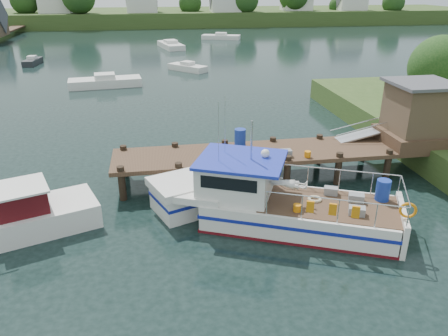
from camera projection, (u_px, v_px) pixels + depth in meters
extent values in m
plane|color=black|center=(239.00, 179.00, 21.40)|extent=(160.00, 160.00, 0.00)
cylinder|color=#332114|center=(433.00, 105.00, 28.32)|extent=(0.50, 0.50, 3.05)
sphere|color=#214117|center=(440.00, 67.00, 27.35)|extent=(3.90, 3.90, 3.90)
cube|color=#364D1F|center=(166.00, 17.00, 96.93)|extent=(140.00, 24.00, 3.00)
cylinder|color=#332114|center=(27.00, 17.00, 87.95)|extent=(0.60, 0.60, 4.20)
sphere|color=#214117|center=(25.00, 1.00, 86.72)|extent=(5.54, 5.54, 5.54)
cylinder|color=#332114|center=(81.00, 16.00, 85.85)|extent=(0.60, 0.60, 4.80)
cylinder|color=#332114|center=(138.00, 19.00, 89.66)|extent=(0.60, 0.60, 3.00)
sphere|color=#214117|center=(137.00, 8.00, 88.78)|extent=(3.96, 3.96, 3.96)
cylinder|color=#332114|center=(190.00, 17.00, 92.99)|extent=(0.60, 0.60, 3.60)
sphere|color=#214117|center=(190.00, 3.00, 91.93)|extent=(4.75, 4.75, 4.75)
cylinder|color=#332114|center=(245.00, 16.00, 90.89)|extent=(0.60, 0.60, 4.20)
sphere|color=#214117|center=(245.00, 0.00, 89.66)|extent=(5.54, 5.54, 5.54)
cylinder|color=#332114|center=(293.00, 13.00, 94.22)|extent=(0.60, 0.60, 4.80)
cylinder|color=#332114|center=(337.00, 16.00, 98.03)|extent=(0.60, 0.60, 3.00)
sphere|color=#214117|center=(338.00, 6.00, 97.15)|extent=(3.96, 3.96, 3.96)
cylinder|color=#332114|center=(392.00, 15.00, 95.93)|extent=(0.60, 0.60, 3.60)
sphere|color=#214117|center=(393.00, 2.00, 94.87)|extent=(4.75, 4.75, 4.75)
cube|color=silver|center=(56.00, 7.00, 87.19)|extent=(6.00, 5.00, 3.00)
cube|color=silver|center=(142.00, 6.00, 88.82)|extent=(6.00, 5.00, 3.00)
cube|color=silver|center=(225.00, 6.00, 90.44)|extent=(6.00, 5.00, 3.00)
cube|color=silver|center=(296.00, 5.00, 94.64)|extent=(6.00, 5.00, 3.00)
cube|color=silver|center=(350.00, 5.00, 95.53)|extent=(6.00, 5.00, 3.00)
cube|color=#483222|center=(7.00, 31.00, 74.80)|extent=(2.20, 20.00, 0.25)
cube|color=#483222|center=(280.00, 152.00, 21.18)|extent=(16.00, 3.00, 0.20)
cylinder|color=black|center=(122.00, 186.00, 19.14)|extent=(0.32, 0.32, 1.90)
cylinder|color=black|center=(125.00, 164.00, 21.50)|extent=(0.32, 0.32, 1.90)
cylinder|color=black|center=(179.00, 182.00, 19.52)|extent=(0.32, 0.32, 1.90)
cylinder|color=black|center=(176.00, 161.00, 21.87)|extent=(0.32, 0.32, 1.90)
cylinder|color=black|center=(234.00, 179.00, 19.89)|extent=(0.32, 0.32, 1.90)
cylinder|color=black|center=(225.00, 158.00, 22.24)|extent=(0.32, 0.32, 1.90)
cylinder|color=black|center=(287.00, 175.00, 20.26)|extent=(0.32, 0.32, 1.90)
cylinder|color=black|center=(272.00, 155.00, 22.62)|extent=(0.32, 0.32, 1.90)
cylinder|color=black|center=(338.00, 171.00, 20.63)|extent=(0.32, 0.32, 1.90)
cylinder|color=black|center=(318.00, 152.00, 22.99)|extent=(0.32, 0.32, 1.90)
cylinder|color=black|center=(387.00, 168.00, 21.01)|extent=(0.32, 0.32, 1.90)
cylinder|color=black|center=(363.00, 149.00, 23.36)|extent=(0.32, 0.32, 1.90)
cylinder|color=black|center=(434.00, 165.00, 21.38)|extent=(0.32, 0.32, 1.90)
cylinder|color=black|center=(406.00, 146.00, 23.73)|extent=(0.32, 0.32, 1.90)
cube|color=#483222|center=(414.00, 136.00, 22.07)|extent=(3.20, 3.00, 0.60)
cube|color=#4E3C2B|center=(419.00, 110.00, 21.51)|extent=(2.60, 2.60, 2.40)
cube|color=#47474C|center=(424.00, 83.00, 20.99)|extent=(3.00, 3.00, 0.15)
cube|color=#A5A8AD|center=(363.00, 134.00, 22.56)|extent=(3.34, 0.90, 0.79)
cylinder|color=silver|center=(368.00, 127.00, 22.00)|extent=(3.34, 0.05, 0.76)
cylinder|color=silver|center=(361.00, 123.00, 22.72)|extent=(3.34, 0.05, 0.76)
cube|color=slate|center=(265.00, 156.00, 20.02)|extent=(0.60, 0.40, 0.30)
cube|color=slate|center=(285.00, 153.00, 20.35)|extent=(0.60, 0.40, 0.30)
cylinder|color=orange|center=(308.00, 154.00, 20.23)|extent=(0.30, 0.30, 0.28)
cylinder|color=navy|center=(240.00, 137.00, 21.51)|extent=(0.56, 0.56, 0.85)
cube|color=silver|center=(298.00, 214.00, 17.10)|extent=(7.80, 5.57, 1.11)
cube|color=silver|center=(182.00, 200.00, 18.20)|extent=(2.66, 2.66, 1.11)
cube|color=silver|center=(181.00, 184.00, 17.92)|extent=(2.95, 2.87, 0.34)
cube|color=silver|center=(204.00, 188.00, 17.71)|extent=(2.88, 3.30, 0.29)
cube|color=navy|center=(298.00, 211.00, 17.04)|extent=(7.90, 5.65, 0.14)
cube|color=navy|center=(182.00, 197.00, 18.14)|extent=(2.70, 2.70, 0.14)
cube|color=#590C13|center=(297.00, 225.00, 17.30)|extent=(7.89, 5.63, 0.14)
cube|color=#483222|center=(330.00, 204.00, 16.61)|extent=(5.83, 4.49, 0.04)
cube|color=silver|center=(400.00, 224.00, 16.20)|extent=(1.34, 2.73, 1.30)
cube|color=silver|center=(236.00, 177.00, 17.16)|extent=(3.49, 3.39, 1.45)
cube|color=black|center=(228.00, 184.00, 15.92)|extent=(1.96, 0.89, 0.48)
cube|color=black|center=(243.00, 159.00, 18.17)|extent=(1.96, 0.89, 0.48)
cube|color=black|center=(203.00, 167.00, 17.36)|extent=(0.74, 1.61, 0.48)
cube|color=#1C2CB0|center=(241.00, 160.00, 16.81)|extent=(4.13, 3.89, 0.12)
cylinder|color=silver|center=(252.00, 141.00, 16.40)|extent=(0.10, 0.10, 1.55)
cylinder|color=silver|center=(218.00, 132.00, 16.08)|extent=(0.03, 0.03, 2.32)
cylinder|color=silver|center=(225.00, 125.00, 16.94)|extent=(0.03, 0.03, 2.32)
sphere|color=silver|center=(265.00, 154.00, 16.88)|extent=(0.46, 0.46, 0.35)
cylinder|color=silver|center=(335.00, 199.00, 15.03)|extent=(4.44, 1.98, 0.04)
cylinder|color=silver|center=(337.00, 169.00, 17.40)|extent=(4.44, 1.98, 0.04)
cylinder|color=silver|center=(406.00, 191.00, 15.66)|extent=(1.11, 2.45, 0.04)
cylinder|color=silver|center=(267.00, 203.00, 15.75)|extent=(0.06, 0.06, 0.92)
cylinder|color=silver|center=(277.00, 174.00, 18.12)|extent=(0.06, 0.06, 0.92)
cylinder|color=silver|center=(302.00, 207.00, 15.47)|extent=(0.06, 0.06, 0.92)
cylinder|color=silver|center=(308.00, 177.00, 17.84)|extent=(0.06, 0.06, 0.92)
cylinder|color=silver|center=(338.00, 212.00, 15.18)|extent=(0.06, 0.06, 0.92)
cylinder|color=silver|center=(339.00, 180.00, 17.55)|extent=(0.06, 0.06, 0.92)
cylinder|color=silver|center=(376.00, 216.00, 14.89)|extent=(0.06, 0.06, 0.92)
cylinder|color=silver|center=(372.00, 184.00, 17.26)|extent=(0.06, 0.06, 0.92)
cylinder|color=silver|center=(408.00, 220.00, 14.66)|extent=(0.06, 0.06, 0.92)
cylinder|color=silver|center=(399.00, 186.00, 17.03)|extent=(0.06, 0.06, 0.92)
cube|color=slate|center=(357.00, 211.00, 15.81)|extent=(0.69, 0.59, 0.31)
cube|color=slate|center=(356.00, 198.00, 16.75)|extent=(0.69, 0.59, 0.31)
cube|color=slate|center=(331.00, 191.00, 17.32)|extent=(0.63, 0.55, 0.31)
cylinder|color=navy|center=(383.00, 190.00, 16.77)|extent=(0.71, 0.71, 0.85)
cylinder|color=orange|center=(297.00, 208.00, 16.04)|extent=(0.38, 0.38, 0.29)
torus|color=#BFB28C|center=(315.00, 199.00, 16.89)|extent=(0.71, 0.71, 0.12)
torus|color=orange|center=(408.00, 210.00, 15.11)|extent=(0.59, 0.33, 0.60)
cube|color=orange|center=(310.00, 207.00, 15.35)|extent=(0.29, 0.20, 0.43)
cube|color=orange|center=(333.00, 209.00, 15.18)|extent=(0.29, 0.20, 0.43)
cube|color=orange|center=(356.00, 212.00, 15.00)|extent=(0.29, 0.20, 0.43)
imported|color=silver|center=(284.00, 183.00, 16.41)|extent=(0.62, 0.73, 1.70)
cube|color=silver|center=(12.00, 223.00, 16.55)|extent=(6.70, 4.34, 0.97)
cube|color=#440B0F|center=(21.00, 199.00, 16.41)|extent=(2.23, 2.23, 0.92)
cube|color=silver|center=(19.00, 187.00, 16.22)|extent=(2.48, 2.48, 0.08)
cube|color=silver|center=(221.00, 37.00, 71.74)|extent=(6.53, 4.03, 0.67)
cube|color=silver|center=(221.00, 34.00, 71.54)|extent=(2.12, 1.97, 0.43)
cube|color=silver|center=(105.00, 82.00, 39.82)|extent=(6.63, 2.94, 0.75)
cube|color=silver|center=(105.00, 76.00, 39.60)|extent=(1.97, 1.74, 0.48)
cube|color=silver|center=(188.00, 68.00, 46.79)|extent=(4.18, 4.33, 0.63)
cube|color=silver|center=(187.00, 63.00, 46.60)|extent=(1.65, 1.66, 0.40)
cube|color=silver|center=(448.00, 87.00, 38.33)|extent=(7.21, 3.84, 0.69)
cube|color=silver|center=(171.00, 45.00, 62.34)|extent=(3.75, 7.09, 0.73)
cube|color=silver|center=(171.00, 41.00, 62.12)|extent=(2.00, 2.21, 0.47)
cube|color=black|center=(33.00, 62.00, 50.21)|extent=(1.63, 3.72, 0.63)
cube|color=silver|center=(32.00, 58.00, 50.02)|extent=(0.97, 1.10, 0.40)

